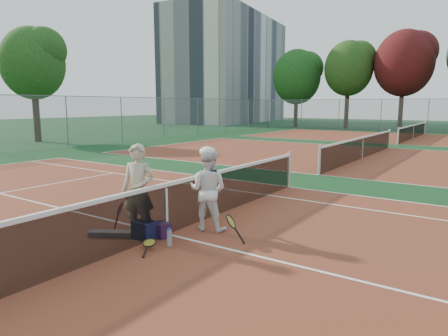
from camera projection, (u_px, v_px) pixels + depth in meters
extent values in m
plane|color=#0E3618|center=(167.00, 234.00, 7.78)|extent=(130.00, 130.00, 0.00)
cube|color=brown|center=(167.00, 234.00, 7.78)|extent=(23.77, 10.97, 0.01)
cube|color=brown|center=(362.00, 158.00, 18.78)|extent=(23.77, 10.97, 0.01)
cube|color=brown|center=(413.00, 138.00, 29.79)|extent=(23.77, 10.97, 0.01)
cube|color=beige|center=(228.00, 70.00, 58.07)|extent=(12.96, 23.18, 15.00)
imported|color=#B4AA8B|center=(138.00, 191.00, 7.53)|extent=(0.76, 0.63, 1.78)
imported|color=white|center=(208.00, 190.00, 7.96)|extent=(0.93, 0.81, 1.62)
cube|color=black|center=(145.00, 230.00, 7.49)|extent=(0.44, 0.31, 0.34)
cube|color=black|center=(161.00, 230.00, 7.61)|extent=(0.39, 0.30, 0.28)
cube|color=#5E5955|center=(114.00, 234.00, 7.66)|extent=(0.93, 0.68, 0.10)
cylinder|color=silver|center=(169.00, 238.00, 7.10)|extent=(0.09, 0.09, 0.30)
cylinder|color=#382314|center=(296.00, 107.00, 45.11)|extent=(0.44, 0.44, 4.44)
ellipsoid|color=#144112|center=(297.00, 77.00, 44.59)|extent=(5.29, 5.29, 6.09)
cylinder|color=#382314|center=(347.00, 105.00, 42.20)|extent=(0.44, 0.44, 4.98)
ellipsoid|color=#1C4112|center=(349.00, 68.00, 41.62)|extent=(4.98, 4.98, 5.72)
cylinder|color=#382314|center=(401.00, 103.00, 39.92)|extent=(0.44, 0.44, 5.23)
ellipsoid|color=#410E0F|center=(404.00, 63.00, 39.30)|extent=(5.67, 5.67, 6.52)
cylinder|color=#382314|center=(36.00, 111.00, 26.90)|extent=(0.44, 0.44, 4.16)
ellipsoid|color=#1B4413|center=(33.00, 63.00, 26.41)|extent=(4.14, 4.14, 4.76)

